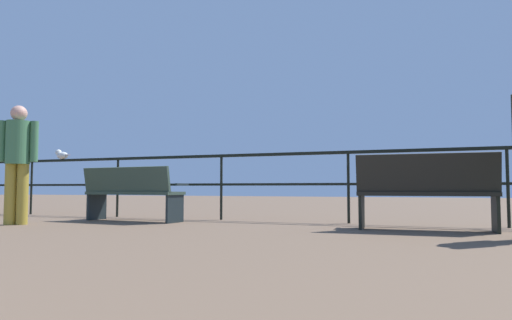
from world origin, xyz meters
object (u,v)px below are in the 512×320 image
object	(u,v)px
bench_near_left	(131,190)
person_at_railing	(18,156)
bench_near_right	(425,188)
seagull_on_rail	(62,155)

from	to	relation	value
bench_near_left	person_at_railing	world-z (taller)	person_at_railing
bench_near_left	person_at_railing	distance (m)	1.74
bench_near_left	bench_near_right	size ratio (longest dim) A/B	1.02
bench_near_left	seagull_on_rail	world-z (taller)	seagull_on_rail
bench_near_right	seagull_on_rail	world-z (taller)	seagull_on_rail
bench_near_right	person_at_railing	world-z (taller)	person_at_railing
bench_near_left	seagull_on_rail	distance (m)	2.65
bench_near_right	seagull_on_rail	xyz separation A→B (m)	(-6.90, 0.93, 0.67)
bench_near_left	bench_near_right	world-z (taller)	bench_near_right
bench_near_right	seagull_on_rail	distance (m)	7.00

